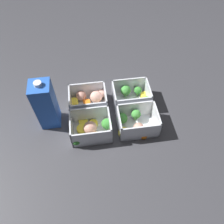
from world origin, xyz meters
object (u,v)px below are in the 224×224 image
object	(u,v)px
container_far_left	(90,100)
juice_carton	(46,105)
container_near_right	(136,123)
container_near_left	(91,128)
container_far_right	(132,96)

from	to	relation	value
container_far_left	juice_carton	xyz separation A→B (m)	(-0.15, -0.06, 0.07)
container_near_right	container_near_left	bearing A→B (deg)	-179.64
container_far_right	juice_carton	world-z (taller)	juice_carton
container_near_left	juice_carton	distance (m)	0.17
container_near_right	container_far_left	size ratio (longest dim) A/B	1.00
container_far_left	container_far_right	bearing A→B (deg)	-2.41
container_far_right	juice_carton	size ratio (longest dim) A/B	0.72
container_near_left	container_near_right	distance (m)	0.16
container_far_left	container_far_right	size ratio (longest dim) A/B	0.99
juice_carton	container_far_right	bearing A→B (deg)	9.97
container_far_right	juice_carton	xyz separation A→B (m)	(-0.31, -0.05, 0.07)
container_near_left	container_far_left	size ratio (longest dim) A/B	0.98
container_near_left	container_far_right	xyz separation A→B (m)	(0.17, 0.12, 0.00)
container_near_left	juice_carton	world-z (taller)	juice_carton
container_near_left	juice_carton	xyz separation A→B (m)	(-0.14, 0.07, 0.07)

